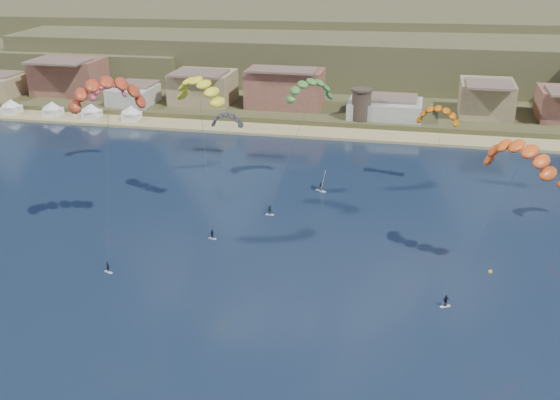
% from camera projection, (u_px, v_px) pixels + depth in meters
% --- Properties ---
extents(ground, '(2400.00, 2400.00, 0.00)m').
position_uv_depth(ground, '(226.00, 370.00, 83.70)').
color(ground, black).
rests_on(ground, ground).
extents(beach, '(2200.00, 12.00, 0.90)m').
position_uv_depth(beach, '(338.00, 133.00, 180.01)').
color(beach, tan).
rests_on(beach, ground).
extents(foothills, '(940.00, 210.00, 18.00)m').
position_uv_depth(foothills, '(431.00, 34.00, 287.46)').
color(foothills, brown).
rests_on(foothills, ground).
extents(town, '(400.00, 24.00, 12.00)m').
position_uv_depth(town, '(210.00, 85.00, 199.43)').
color(town, '#BCB9AE').
rests_on(town, ground).
extents(watchtower, '(5.82, 5.82, 8.60)m').
position_uv_depth(watchtower, '(361.00, 104.00, 184.07)').
color(watchtower, '#47382D').
rests_on(watchtower, ground).
extents(beach_tents, '(43.40, 6.40, 5.00)m').
position_uv_depth(beach_tents, '(71.00, 106.00, 193.45)').
color(beach_tents, white).
rests_on(beach_tents, ground).
extents(kitesurfer_red, '(13.42, 16.48, 30.23)m').
position_uv_depth(kitesurfer_red, '(107.00, 88.00, 107.63)').
color(kitesurfer_red, silver).
rests_on(kitesurfer_red, ground).
extents(kitesurfer_yellow, '(11.66, 16.20, 27.69)m').
position_uv_depth(kitesurfer_yellow, '(199.00, 86.00, 121.46)').
color(kitesurfer_yellow, silver).
rests_on(kitesurfer_yellow, ground).
extents(kitesurfer_orange, '(15.81, 17.51, 24.91)m').
position_uv_depth(kitesurfer_orange, '(520.00, 151.00, 99.25)').
color(kitesurfer_orange, silver).
rests_on(kitesurfer_orange, ground).
extents(kitesurfer_green, '(10.96, 19.29, 25.83)m').
position_uv_depth(kitesurfer_green, '(309.00, 87.00, 133.31)').
color(kitesurfer_green, silver).
rests_on(kitesurfer_green, ground).
extents(distant_kite_pink, '(8.46, 8.07, 21.00)m').
position_uv_depth(distant_kite_pink, '(108.00, 88.00, 147.96)').
color(distant_kite_pink, '#262626').
rests_on(distant_kite_pink, ground).
extents(distant_kite_dark, '(8.05, 5.69, 13.09)m').
position_uv_depth(distant_kite_dark, '(227.00, 117.00, 158.26)').
color(distant_kite_dark, '#262626').
rests_on(distant_kite_dark, ground).
extents(distant_kite_orange, '(9.46, 6.53, 18.97)m').
position_uv_depth(distant_kite_orange, '(438.00, 112.00, 137.37)').
color(distant_kite_orange, '#262626').
rests_on(distant_kite_orange, ground).
extents(windsurfer, '(2.63, 2.66, 4.20)m').
position_uv_depth(windsurfer, '(322.00, 185.00, 140.42)').
color(windsurfer, silver).
rests_on(windsurfer, ground).
extents(buoy, '(0.63, 0.63, 0.63)m').
position_uv_depth(buoy, '(490.00, 272.00, 107.46)').
color(buoy, yellow).
rests_on(buoy, ground).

